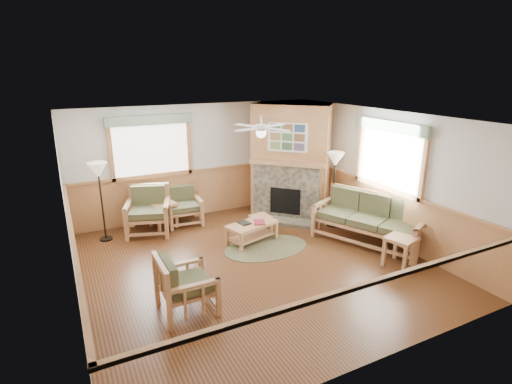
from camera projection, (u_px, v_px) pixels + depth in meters
name	position (u px, v px, depth m)	size (l,w,h in m)	color
floor	(254.00, 264.00, 7.45)	(6.00, 6.00, 0.01)	#4F2C16
ceiling	(254.00, 118.00, 6.64)	(6.00, 6.00, 0.01)	white
wall_back	(198.00, 161.00, 9.60)	(6.00, 0.02, 2.70)	silver
wall_front	(372.00, 267.00, 4.49)	(6.00, 0.02, 2.70)	silver
wall_left	(68.00, 223.00, 5.75)	(0.02, 6.00, 2.70)	silver
wall_right	(382.00, 175.00, 8.33)	(0.02, 6.00, 2.70)	silver
wainscot	(254.00, 236.00, 7.28)	(6.00, 6.00, 1.10)	#AE7647
fireplace	(292.00, 160.00, 9.67)	(2.20, 2.20, 2.70)	#AE7647
window_back	(149.00, 114.00, 8.74)	(1.90, 0.16, 1.50)	white
window_right	(393.00, 119.00, 7.79)	(0.16, 1.90, 1.50)	white
ceiling_fan	(261.00, 117.00, 7.03)	(1.24, 1.24, 0.36)	white
sofa	(369.00, 220.00, 8.19)	(0.90, 2.19, 1.01)	#B07D52
armchair_back_left	(148.00, 211.00, 8.70)	(0.90, 0.90, 1.01)	#B07D52
armchair_back_right	(183.00, 206.00, 9.25)	(0.77, 0.77, 0.87)	#B07D52
armchair_left	(186.00, 284.00, 5.90)	(0.79, 0.79, 0.89)	#B07D52
coffee_table	(252.00, 233.00, 8.31)	(1.05, 0.53, 0.42)	#B07D52
end_table_chairs	(163.00, 215.00, 9.08)	(0.52, 0.50, 0.59)	#B07D52
end_table_sofa	(400.00, 251.00, 7.29)	(0.51, 0.49, 0.57)	#B07D52
footstool	(261.00, 223.00, 8.88)	(0.41, 0.41, 0.36)	#B07D52
braided_rug	(266.00, 247.00, 8.10)	(1.76, 1.76, 0.01)	#4E4C31
floor_lamp_left	(102.00, 202.00, 8.23)	(0.39, 0.39, 1.69)	black
floor_lamp_right	(334.00, 190.00, 9.00)	(0.40, 0.40, 1.73)	black
book_red	(259.00, 221.00, 8.26)	(0.22, 0.30, 0.03)	maroon
book_dark	(244.00, 222.00, 8.24)	(0.20, 0.27, 0.03)	black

